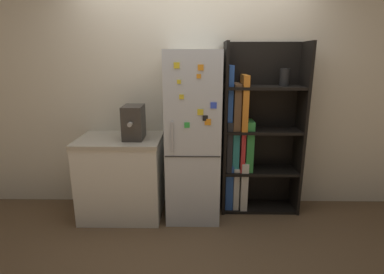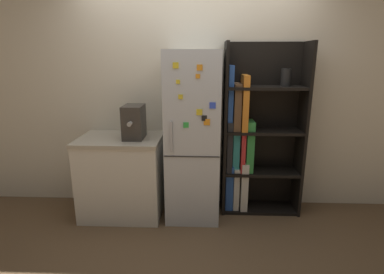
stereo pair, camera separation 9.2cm
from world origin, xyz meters
TOP-DOWN VIEW (x-y plane):
  - ground_plane at (0.00, 0.00)m, footprint 16.00×16.00m
  - wall_back at (0.00, 0.47)m, footprint 8.00×0.05m
  - refrigerator at (-0.00, 0.15)m, footprint 0.55×0.62m
  - bookshelf at (0.64, 0.31)m, footprint 0.86×0.35m
  - kitchen_counter at (-0.78, 0.14)m, footprint 0.87×0.65m
  - espresso_machine at (-0.61, 0.11)m, footprint 0.20×0.35m

SIDE VIEW (x-z plane):
  - ground_plane at x=0.00m, z-range 0.00..0.00m
  - kitchen_counter at x=-0.78m, z-range 0.00..0.88m
  - bookshelf at x=0.64m, z-range -0.10..1.76m
  - refrigerator at x=0.00m, z-range 0.00..1.78m
  - espresso_machine at x=-0.61m, z-range 0.88..1.23m
  - wall_back at x=0.00m, z-range 0.00..2.60m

